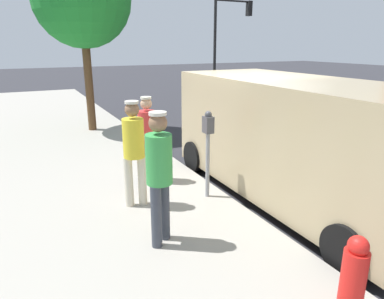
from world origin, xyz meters
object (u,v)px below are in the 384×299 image
at_px(fire_hydrant, 353,277).
at_px(traffic_light_corner, 228,29).
at_px(pedestrian_in_green, 159,170).
at_px(pedestrian_in_red, 147,134).
at_px(pedestrian_in_yellow, 134,147).
at_px(parking_meter_near, 208,140).
at_px(parked_van, 296,137).

bearing_deg(fire_hydrant, traffic_light_corner, -118.11).
bearing_deg(traffic_light_corner, pedestrian_in_green, 54.98).
bearing_deg(pedestrian_in_red, traffic_light_corner, -127.99).
xyz_separation_m(pedestrian_in_yellow, pedestrian_in_red, (-0.56, -0.94, -0.06)).
bearing_deg(parking_meter_near, traffic_light_corner, -123.28).
bearing_deg(fire_hydrant, pedestrian_in_red, -82.49).
bearing_deg(parked_van, fire_hydrant, 58.48).
bearing_deg(fire_hydrant, parking_meter_near, -91.86).
bearing_deg(pedestrian_in_yellow, fire_hydrant, 108.68).
bearing_deg(pedestrian_in_green, pedestrian_in_red, -105.76).
height_order(parking_meter_near, parked_van, parked_van).
relative_size(pedestrian_in_green, pedestrian_in_yellow, 1.03).
distance_m(parking_meter_near, fire_hydrant, 3.14).
relative_size(parking_meter_near, fire_hydrant, 1.77).
bearing_deg(parked_van, pedestrian_in_green, 11.26).
height_order(pedestrian_in_yellow, pedestrian_in_red, pedestrian_in_yellow).
bearing_deg(pedestrian_in_red, parked_van, 142.70).
xyz_separation_m(parking_meter_near, traffic_light_corner, (-8.30, -12.64, 2.34)).
bearing_deg(traffic_light_corner, parking_meter_near, 56.72).
xyz_separation_m(parking_meter_near, pedestrian_in_yellow, (1.22, -0.23, -0.03)).
height_order(pedestrian_in_yellow, parked_van, parked_van).
height_order(pedestrian_in_green, parked_van, parked_van).
relative_size(traffic_light_corner, fire_hydrant, 6.05).
bearing_deg(pedestrian_in_yellow, parked_van, 165.48).
xyz_separation_m(pedestrian_in_green, pedestrian_in_red, (-0.62, -2.20, -0.09)).
bearing_deg(traffic_light_corner, pedestrian_in_yellow, 52.52).
bearing_deg(parked_van, pedestrian_in_red, -37.30).
bearing_deg(pedestrian_in_red, pedestrian_in_green, 74.24).
relative_size(parking_meter_near, pedestrian_in_green, 0.85).
height_order(pedestrian_in_red, parked_van, parked_van).
distance_m(pedestrian_in_red, fire_hydrant, 4.32).
xyz_separation_m(pedestrian_in_yellow, fire_hydrant, (-1.12, 3.31, -0.58)).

